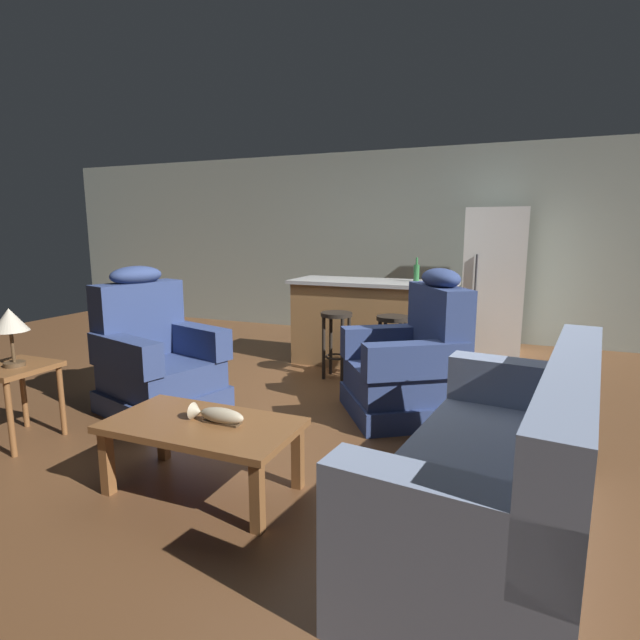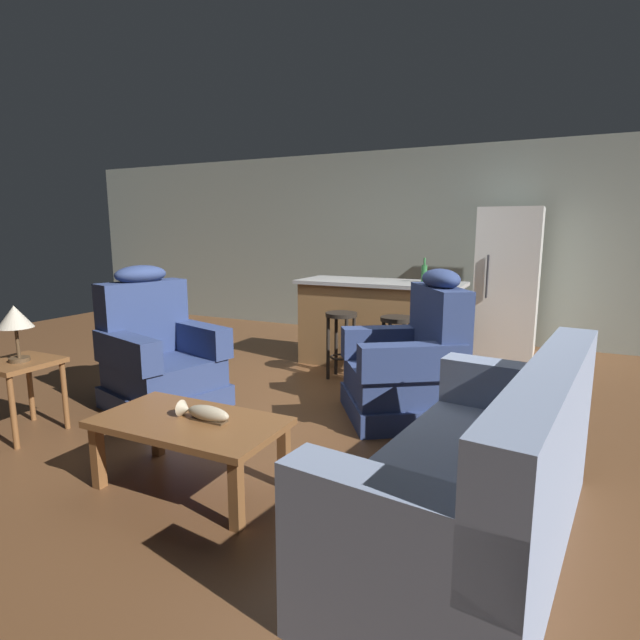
% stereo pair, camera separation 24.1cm
% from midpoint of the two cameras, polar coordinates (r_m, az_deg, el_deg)
% --- Properties ---
extents(ground_plane, '(12.00, 12.00, 0.00)m').
position_cam_midpoint_polar(ground_plane, '(4.48, -0.69, -9.31)').
color(ground_plane, brown).
extents(back_wall, '(12.00, 0.05, 2.60)m').
position_cam_midpoint_polar(back_wall, '(7.20, 9.18, 8.54)').
color(back_wall, '#939E93').
rests_on(back_wall, ground_plane).
extents(coffee_table, '(1.10, 0.60, 0.42)m').
position_cam_midpoint_polar(coffee_table, '(3.03, -15.60, -12.19)').
color(coffee_table, brown).
rests_on(coffee_table, ground_plane).
extents(fish_figurine, '(0.34, 0.10, 0.10)m').
position_cam_midpoint_polar(fish_figurine, '(2.96, -14.04, -10.53)').
color(fish_figurine, '#4C3823').
rests_on(fish_figurine, coffee_table).
extents(couch, '(1.07, 1.99, 0.94)m').
position_cam_midpoint_polar(couch, '(2.60, 17.69, -16.71)').
color(couch, '#8493B2').
rests_on(couch, ground_plane).
extents(recliner_near_lamp, '(1.05, 1.05, 1.20)m').
position_cam_midpoint_polar(recliner_near_lamp, '(4.48, -19.75, -4.27)').
color(recliner_near_lamp, navy).
rests_on(recliner_near_lamp, ground_plane).
extents(recliner_near_island, '(1.16, 1.16, 1.20)m').
position_cam_midpoint_polar(recliner_near_island, '(4.11, 8.81, -5.05)').
color(recliner_near_island, navy).
rests_on(recliner_near_island, ground_plane).
extents(end_table, '(0.48, 0.48, 0.56)m').
position_cam_midpoint_polar(end_table, '(4.22, -32.97, -5.68)').
color(end_table, brown).
rests_on(end_table, ground_plane).
extents(table_lamp, '(0.24, 0.24, 0.41)m').
position_cam_midpoint_polar(table_lamp, '(4.11, -33.37, -0.28)').
color(table_lamp, '#4C3823').
rests_on(table_lamp, end_table).
extents(kitchen_island, '(1.80, 0.70, 0.95)m').
position_cam_midpoint_polar(kitchen_island, '(5.58, 4.73, -0.32)').
color(kitchen_island, '#9E7042').
rests_on(kitchen_island, ground_plane).
extents(bar_stool_left, '(0.32, 0.32, 0.68)m').
position_cam_midpoint_polar(bar_stool_left, '(5.06, 0.53, -1.46)').
color(bar_stool_left, black).
rests_on(bar_stool_left, ground_plane).
extents(bar_stool_right, '(0.32, 0.32, 0.68)m').
position_cam_midpoint_polar(bar_stool_right, '(4.88, 6.89, -1.97)').
color(bar_stool_right, black).
rests_on(bar_stool_right, ground_plane).
extents(refrigerator, '(0.70, 0.69, 1.76)m').
position_cam_midpoint_polar(refrigerator, '(6.48, 18.32, 4.25)').
color(refrigerator, white).
rests_on(refrigerator, ground_plane).
extents(bottle_tall_green, '(0.06, 0.06, 0.26)m').
position_cam_midpoint_polar(bottle_tall_green, '(5.48, 9.73, 5.39)').
color(bottle_tall_green, '#2D6B38').
rests_on(bottle_tall_green, kitchen_island).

